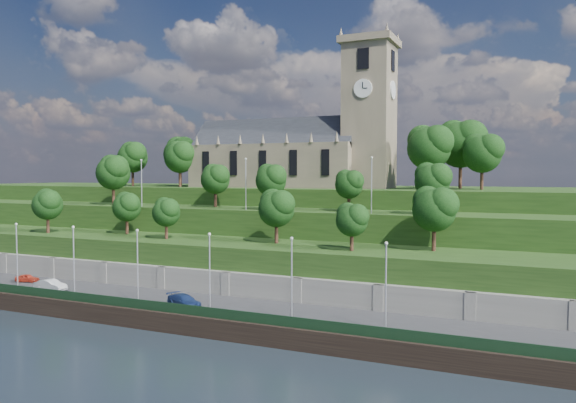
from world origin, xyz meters
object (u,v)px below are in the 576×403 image
at_px(car_left, 27,278).
at_px(car_right, 184,301).
at_px(church, 300,147).
at_px(car_middle, 51,285).

height_order(car_left, car_right, car_right).
distance_m(church, car_right, 46.84).
relative_size(car_left, car_middle, 0.73).
height_order(car_left, car_middle, car_middle).
relative_size(church, car_left, 11.53).
distance_m(car_left, car_right, 29.58).
distance_m(church, car_left, 51.01).
height_order(church, car_right, church).
bearing_deg(car_middle, car_right, -90.82).
xyz_separation_m(church, car_right, (2.98, -42.35, -19.78)).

